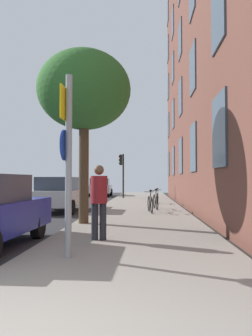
% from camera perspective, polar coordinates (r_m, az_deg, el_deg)
% --- Properties ---
extents(ground_plane, '(41.80, 41.80, 0.00)m').
position_cam_1_polar(ground_plane, '(17.84, -8.86, -6.86)').
color(ground_plane, '#332D28').
extents(road_asphalt, '(7.00, 38.00, 0.01)m').
position_cam_1_polar(road_asphalt, '(18.39, -15.32, -6.65)').
color(road_asphalt, '#2D2D30').
rests_on(road_asphalt, ground).
extents(sidewalk, '(4.20, 38.00, 0.12)m').
position_cam_1_polar(sidewalk, '(17.44, 2.53, -6.80)').
color(sidewalk, gray).
rests_on(sidewalk, ground).
extents(building_facade, '(0.56, 27.00, 18.18)m').
position_cam_1_polar(building_facade, '(18.66, 11.09, 22.03)').
color(building_facade, brown).
rests_on(building_facade, ground).
extents(sign_post, '(0.15, 0.60, 3.30)m').
position_cam_1_polar(sign_post, '(6.08, -10.10, 2.62)').
color(sign_post, gray).
rests_on(sign_post, sidewalk).
extents(traffic_light, '(0.43, 0.24, 3.36)m').
position_cam_1_polar(traffic_light, '(25.26, -0.72, 0.06)').
color(traffic_light, black).
rests_on(traffic_light, sidewalk).
extents(tree_near, '(3.03, 3.03, 5.59)m').
position_cam_1_polar(tree_near, '(11.09, -7.24, 13.02)').
color(tree_near, '#4C3823').
rests_on(tree_near, sidewalk).
extents(bicycle_0, '(0.42, 1.66, 0.96)m').
position_cam_1_polar(bicycle_0, '(14.18, 4.21, -6.13)').
color(bicycle_0, black).
rests_on(bicycle_0, sidewalk).
extents(bicycle_1, '(0.42, 1.68, 0.96)m').
position_cam_1_polar(bicycle_1, '(15.77, 5.14, -5.71)').
color(bicycle_1, black).
rests_on(bicycle_1, sidewalk).
extents(bicycle_2, '(0.42, 1.68, 0.90)m').
position_cam_1_polar(bicycle_2, '(19.38, 5.47, -5.10)').
color(bicycle_2, black).
rests_on(bicycle_2, sidewalk).
extents(pedestrian_0, '(0.54, 0.54, 1.73)m').
position_cam_1_polar(pedestrian_0, '(7.71, -4.70, -5.01)').
color(pedestrian_0, '#26262D').
rests_on(pedestrian_0, sidewalk).
extents(car_1, '(1.96, 4.17, 1.62)m').
position_cam_1_polar(car_1, '(15.92, -11.39, -4.39)').
color(car_1, '#B7B7BC').
rests_on(car_1, road_asphalt).
extents(car_2, '(2.05, 4.00, 1.62)m').
position_cam_1_polar(car_2, '(29.93, -4.49, -3.30)').
color(car_2, '#B7B7BC').
rests_on(car_2, road_asphalt).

